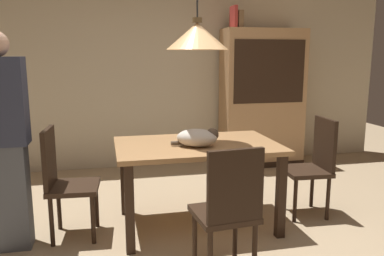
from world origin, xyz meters
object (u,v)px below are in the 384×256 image
chair_left_side (63,178)px  pendant_lamp (197,36)px  chair_right_side (313,162)px  person_standing (4,143)px  chair_near_front (229,207)px  book_red_tall (234,17)px  book_brown_thick (238,20)px  dining_table (197,155)px  cat_sleeping (198,138)px  hutch_bookcase (262,101)px

chair_left_side → pendant_lamp: 1.61m
chair_right_side → pendant_lamp: (-1.13, 0.00, 1.15)m
person_standing → chair_right_side: bearing=1.8°
chair_right_side → chair_near_front: bearing=-142.1°
book_red_tall → book_brown_thick: 0.07m
chair_right_side → book_brown_thick: (-0.16, 1.75, 1.45)m
chair_right_side → book_red_tall: book_red_tall is taller
pendant_lamp → book_red_tall: (0.90, 1.75, 0.33)m
chair_near_front → person_standing: person_standing is taller
chair_right_side → person_standing: 2.68m
book_brown_thick → book_red_tall: bearing=180.0°
chair_right_side → book_brown_thick: book_brown_thick is taller
chair_near_front → person_standing: (-1.54, 0.79, 0.34)m
dining_table → person_standing: bearing=-176.7°
chair_right_side → cat_sleeping: size_ratio=2.28×
cat_sleeping → person_standing: (-1.51, 0.03, 0.02)m
chair_right_side → cat_sleeping: (-1.15, -0.11, 0.32)m
dining_table → chair_right_side: 1.14m
cat_sleeping → pendant_lamp: (0.02, 0.12, 0.84)m
hutch_bookcase → book_red_tall: 1.18m
person_standing → book_red_tall: bearing=37.1°
dining_table → chair_left_side: size_ratio=1.51×
cat_sleeping → pendant_lamp: 0.84m
dining_table → chair_right_side: size_ratio=1.51×
pendant_lamp → hutch_bookcase: bearing=52.8°
dining_table → chair_left_side: 1.14m
hutch_bookcase → person_standing: bearing=-147.3°
chair_near_front → cat_sleeping: bearing=92.0°
chair_near_front → hutch_bookcase: hutch_bookcase is taller
book_red_tall → book_brown_thick: book_red_tall is taller
hutch_bookcase → book_red_tall: size_ratio=6.61×
book_brown_thick → chair_right_side: bearing=-84.7°
dining_table → cat_sleeping: size_ratio=3.44×
book_red_tall → person_standing: book_red_tall is taller
chair_left_side → cat_sleeping: (1.11, -0.12, 0.32)m
pendant_lamp → book_red_tall: 1.99m
hutch_bookcase → person_standing: hutch_bookcase is taller
chair_right_side → hutch_bookcase: bearing=83.5°
chair_right_side → hutch_bookcase: 1.80m
dining_table → hutch_bookcase: size_ratio=0.76×
chair_right_side → book_brown_thick: size_ratio=3.88×
chair_near_front → chair_left_side: same height
cat_sleeping → book_brown_thick: 2.39m
book_red_tall → dining_table: bearing=-117.2°
pendant_lamp → hutch_bookcase: size_ratio=0.70×
cat_sleeping → person_standing: size_ratio=0.24×
chair_left_side → hutch_bookcase: hutch_bookcase is taller
chair_right_side → person_standing: (-2.66, -0.08, 0.34)m
cat_sleeping → chair_left_side: bearing=173.8°
book_red_tall → book_brown_thick: size_ratio=1.17×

